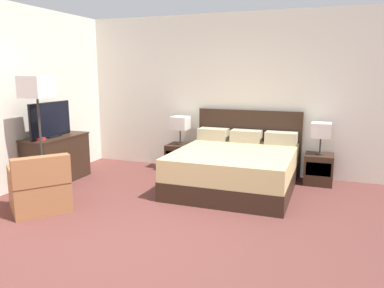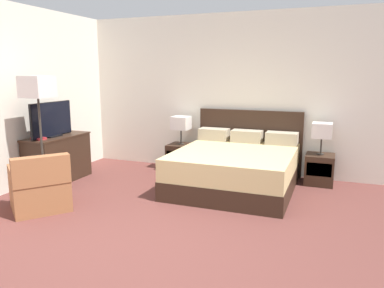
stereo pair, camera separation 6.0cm
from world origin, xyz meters
name	(u,v)px [view 1 (the left image)]	position (x,y,z in m)	size (l,w,h in m)	color
ground_plane	(136,247)	(0.00, 0.00, 0.00)	(9.93, 9.93, 0.00)	brown
wall_back	(225,94)	(0.00, 3.34, 1.39)	(6.49, 0.06, 2.78)	silver
wall_left	(23,97)	(-2.67, 1.35, 1.39)	(0.06, 5.11, 2.78)	silver
bed	(235,167)	(0.46, 2.34, 0.33)	(1.81, 1.97, 1.13)	#332116
nightstand_left	(180,157)	(-0.74, 3.02, 0.24)	(0.44, 0.46, 0.48)	#332116
nightstand_right	(319,169)	(1.66, 3.02, 0.24)	(0.44, 0.46, 0.48)	#332116
table_lamp_left	(180,123)	(-0.74, 3.02, 0.87)	(0.30, 0.30, 0.51)	#332D28
table_lamp_right	(321,130)	(1.66, 3.02, 0.87)	(0.30, 0.30, 0.51)	#332D28
dresser	(57,158)	(-2.37, 1.65, 0.39)	(0.51, 1.12, 0.76)	#332116
tv	(51,120)	(-2.36, 1.56, 1.02)	(0.18, 0.88, 0.55)	black
book_red_cover	(38,139)	(-2.38, 1.28, 0.77)	(0.21, 0.14, 0.03)	#B7282D
armchair_by_window	(40,189)	(-1.68, 0.50, 0.28)	(0.96, 0.96, 0.76)	#935B38
floor_lamp	(37,93)	(-2.10, 1.03, 1.48)	(0.37, 0.37, 1.72)	#332D28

